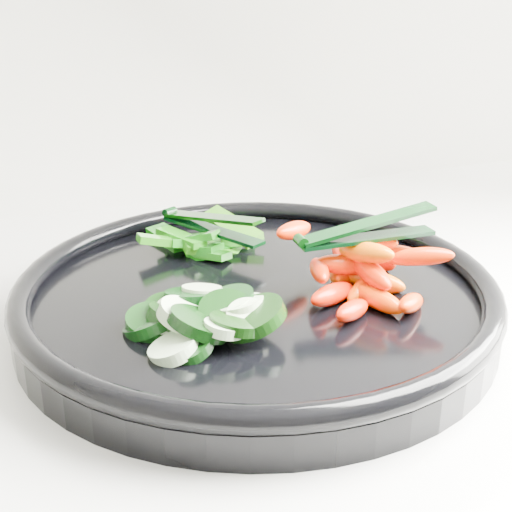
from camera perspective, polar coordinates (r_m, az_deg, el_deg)
name	(u,v)px	position (r m, az deg, el deg)	size (l,w,h in m)	color
veggie_tray	(256,297)	(0.56, 0.00, -3.28)	(0.49, 0.49, 0.04)	black
cucumber_pile	(198,317)	(0.50, -4.70, -4.89)	(0.12, 0.11, 0.04)	black
carrot_pile	(362,269)	(0.56, 8.44, -1.07)	(0.12, 0.15, 0.05)	#F95000
pepper_pile	(202,241)	(0.64, -4.32, 1.24)	(0.11, 0.10, 0.04)	#09600F
tong_carrot	(363,232)	(0.55, 8.59, 1.95)	(0.11, 0.02, 0.02)	black
tong_pepper	(209,223)	(0.63, -3.76, 2.66)	(0.06, 0.11, 0.02)	black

